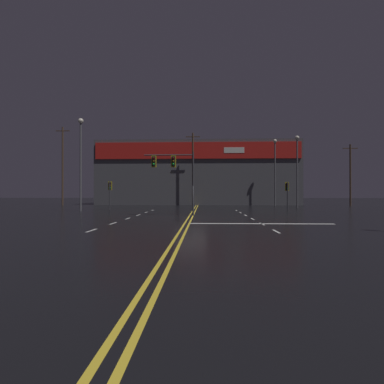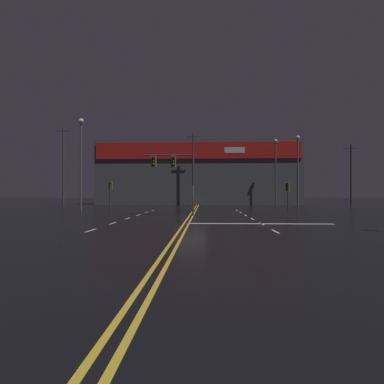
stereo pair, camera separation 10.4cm
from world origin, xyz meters
name	(u,v)px [view 2 (the right image)]	position (x,y,z in m)	size (l,w,h in m)	color
ground_plane	(191,217)	(0.00, 0.00, 0.00)	(200.00, 200.00, 0.00)	black
road_markings	(201,218)	(0.82, -0.94, 0.00)	(13.74, 60.00, 0.01)	gold
traffic_signal_median	(173,167)	(-1.56, 1.24, 4.09)	(4.23, 0.36, 5.37)	#38383D
traffic_signal_corner_northeast	(288,190)	(10.52, 10.42, 2.31)	(0.42, 0.36, 3.16)	#38383D
traffic_signal_corner_northwest	(110,189)	(-9.51, 9.36, 2.37)	(0.42, 0.36, 3.24)	#38383D
streetlight_near_left	(81,152)	(-11.91, 7.08, 6.22)	(0.56, 0.56, 9.79)	#59595E
streetlight_near_right	(298,162)	(13.44, 16.24, 6.08)	(0.56, 0.56, 9.54)	#59595E
streetlight_median_approach	(276,164)	(11.81, 21.65, 6.36)	(0.56, 0.56, 10.06)	#59595E
building_backdrop	(198,174)	(0.00, 28.57, 5.29)	(33.36, 10.23, 10.54)	#4C4C51
utility_pole_row	(188,168)	(-1.46, 22.18, 5.74)	(46.52, 0.26, 12.31)	#4C3828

